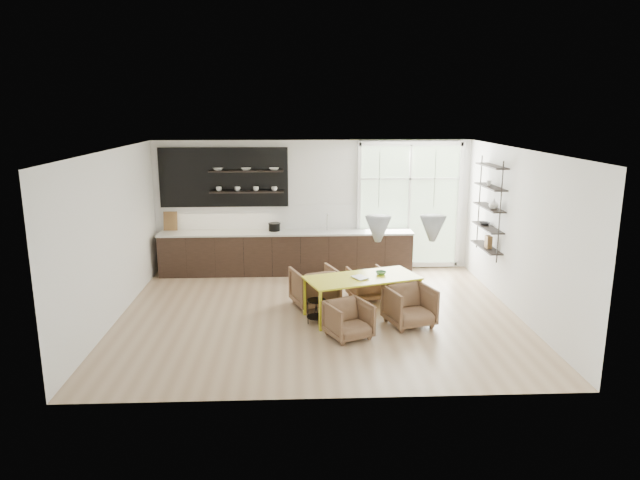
{
  "coord_description": "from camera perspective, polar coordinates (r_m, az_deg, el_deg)",
  "views": [
    {
      "loc": [
        -0.4,
        -9.55,
        3.58
      ],
      "look_at": [
        0.05,
        0.6,
        1.22
      ],
      "focal_mm": 32.0,
      "sensor_mm": 36.0,
      "label": 1
    }
  ],
  "objects": [
    {
      "name": "armchair_front_right",
      "position": [
        9.74,
        8.95,
        -6.52
      ],
      "size": [
        0.91,
        0.93,
        0.68
      ],
      "primitive_type": "imported",
      "rotation": [
        0.0,
        0.0,
        0.3
      ],
      "color": "brown",
      "rests_on": "ground"
    },
    {
      "name": "armchair_front_left",
      "position": [
        9.14,
        2.88,
        -7.99
      ],
      "size": [
        0.85,
        0.86,
        0.59
      ],
      "primitive_type": "imported",
      "rotation": [
        0.0,
        0.0,
        0.44
      ],
      "color": "brown",
      "rests_on": "ground"
    },
    {
      "name": "table_bowl",
      "position": [
        10.13,
        6.11,
        -3.29
      ],
      "size": [
        0.26,
        0.26,
        0.06
      ],
      "primitive_type": "imported",
      "rotation": [
        0.0,
        0.0,
        0.66
      ],
      "color": "#4E894F",
      "rests_on": "dining_table"
    },
    {
      "name": "right_shelving",
      "position": [
        11.52,
        16.57,
        2.89
      ],
      "size": [
        0.26,
        1.22,
        1.9
      ],
      "color": "black",
      "rests_on": "ground"
    },
    {
      "name": "dining_table",
      "position": [
        9.97,
        4.24,
        -3.98
      ],
      "size": [
        2.12,
        1.44,
        0.71
      ],
      "rotation": [
        0.0,
        0.0,
        0.32
      ],
      "color": "yellow",
      "rests_on": "ground"
    },
    {
      "name": "room",
      "position": [
        10.9,
        2.68,
        1.85
      ],
      "size": [
        7.02,
        6.01,
        2.91
      ],
      "color": "tan",
      "rests_on": "ground"
    },
    {
      "name": "table_book",
      "position": [
        9.82,
        3.51,
        -3.86
      ],
      "size": [
        0.32,
        0.35,
        0.03
      ],
      "primitive_type": "imported",
      "rotation": [
        0.0,
        0.0,
        0.49
      ],
      "color": "white",
      "rests_on": "dining_table"
    },
    {
      "name": "armchair_back_right",
      "position": [
        10.95,
        4.69,
        -4.37
      ],
      "size": [
        0.79,
        0.8,
        0.61
      ],
      "primitive_type": "imported",
      "rotation": [
        0.0,
        0.0,
        3.37
      ],
      "color": "brown",
      "rests_on": "ground"
    },
    {
      "name": "armchair_back_left",
      "position": [
        10.53,
        -0.53,
        -4.72
      ],
      "size": [
        0.99,
        1.0,
        0.72
      ],
      "primitive_type": "imported",
      "rotation": [
        0.0,
        0.0,
        3.47
      ],
      "color": "brown",
      "rests_on": "ground"
    },
    {
      "name": "kitchen_run",
      "position": [
        12.6,
        -3.79,
        -0.64
      ],
      "size": [
        5.54,
        0.69,
        2.75
      ],
      "color": "black",
      "rests_on": "ground"
    },
    {
      "name": "wire_stool",
      "position": [
        9.72,
        -0.35,
        -6.83
      ],
      "size": [
        0.33,
        0.33,
        0.42
      ],
      "rotation": [
        0.0,
        0.0,
        0.08
      ],
      "color": "black",
      "rests_on": "ground"
    }
  ]
}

